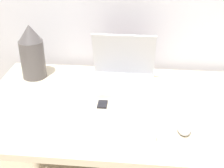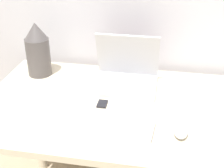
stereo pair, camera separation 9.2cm
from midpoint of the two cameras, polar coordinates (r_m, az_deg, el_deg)
The scene contains 6 objects.
desk at distance 1.42m, azimuth 5.66°, elevation -7.00°, with size 1.35×0.74×0.76m.
laptop at distance 1.50m, azimuth 4.30°, elevation 1.68°, with size 0.30×0.24×0.25m.
keyboard at distance 1.24m, azimuth -0.74°, elevation -7.07°, with size 0.46×0.17×0.02m.
mouse at distance 1.22m, azimuth 14.60°, elevation -8.33°, with size 0.05×0.10×0.03m.
vase at distance 1.61m, azimuth -11.85°, elevation 6.13°, with size 0.12×0.12×0.28m.
mp3_player at distance 1.36m, azimuth 0.14°, elevation -3.69°, with size 0.04×0.06×0.01m.
Camera 2 is at (0.11, -0.78, 1.49)m, focal length 50.00 mm.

